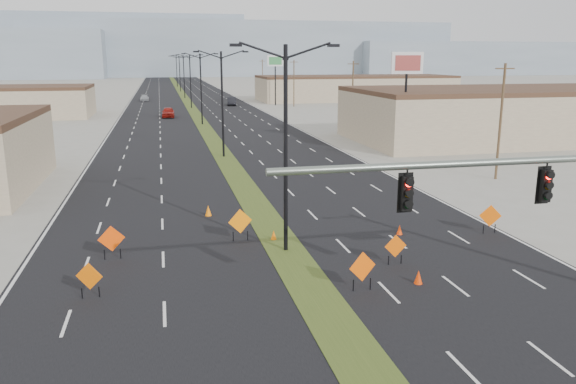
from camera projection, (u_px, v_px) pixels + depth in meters
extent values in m
plane|color=gray|center=(373.00, 382.00, 16.67)|extent=(600.00, 600.00, 0.00)
cube|color=black|center=(190.00, 106.00, 111.55)|extent=(25.00, 400.00, 0.02)
cube|color=#364819|center=(190.00, 106.00, 111.55)|extent=(2.00, 400.00, 0.04)
cube|color=tan|center=(507.00, 116.00, 65.99)|extent=(36.00, 18.00, 5.50)
cube|color=tan|center=(355.00, 89.00, 128.57)|extent=(44.00, 16.00, 5.00)
cube|color=gray|center=(244.00, 49.00, 306.59)|extent=(220.00, 50.00, 28.00)
cube|color=gray|center=(483.00, 59.00, 328.17)|extent=(160.00, 50.00, 18.00)
cube|color=gray|center=(113.00, 46.00, 310.14)|extent=(140.00, 50.00, 32.00)
cylinder|color=slate|center=(507.00, 162.00, 18.26)|extent=(16.00, 0.24, 0.24)
cube|color=black|center=(406.00, 193.00, 17.72)|extent=(0.50, 0.28, 1.30)
sphere|color=#FF0C05|center=(409.00, 184.00, 17.49)|extent=(0.22, 0.22, 0.22)
cube|color=black|center=(545.00, 186.00, 18.79)|extent=(0.50, 0.28, 1.30)
sphere|color=#FF0C05|center=(549.00, 176.00, 18.55)|extent=(0.22, 0.22, 0.22)
cylinder|color=black|center=(286.00, 152.00, 26.89)|extent=(0.20, 0.20, 10.00)
cube|color=black|center=(236.00, 45.00, 25.25)|extent=(0.55, 0.24, 0.14)
cube|color=black|center=(333.00, 46.00, 26.23)|extent=(0.55, 0.24, 0.14)
cylinder|color=black|center=(222.00, 105.00, 53.46)|extent=(0.20, 0.20, 10.00)
cube|color=black|center=(196.00, 52.00, 51.82)|extent=(0.55, 0.24, 0.14)
cube|color=black|center=(245.00, 52.00, 52.80)|extent=(0.55, 0.24, 0.14)
cylinder|color=black|center=(201.00, 89.00, 80.02)|extent=(0.20, 0.20, 10.00)
cube|color=black|center=(183.00, 54.00, 78.38)|extent=(0.55, 0.24, 0.14)
cube|color=black|center=(216.00, 54.00, 79.36)|extent=(0.55, 0.24, 0.14)
cylinder|color=black|center=(190.00, 82.00, 106.59)|extent=(0.20, 0.20, 10.00)
cube|color=black|center=(177.00, 55.00, 104.95)|extent=(0.55, 0.24, 0.14)
cube|color=black|center=(202.00, 55.00, 105.93)|extent=(0.55, 0.24, 0.14)
cylinder|color=black|center=(184.00, 77.00, 133.15)|extent=(0.20, 0.20, 10.00)
cube|color=black|center=(173.00, 55.00, 131.51)|extent=(0.55, 0.24, 0.14)
cube|color=black|center=(193.00, 55.00, 132.49)|extent=(0.55, 0.24, 0.14)
cylinder|color=black|center=(180.00, 74.00, 159.72)|extent=(0.20, 0.20, 10.00)
cube|color=black|center=(171.00, 56.00, 158.08)|extent=(0.55, 0.24, 0.14)
cube|color=black|center=(187.00, 56.00, 159.06)|extent=(0.55, 0.24, 0.14)
cylinder|color=black|center=(177.00, 71.00, 186.28)|extent=(0.20, 0.20, 10.00)
cube|color=black|center=(169.00, 56.00, 184.64)|extent=(0.55, 0.24, 0.14)
cube|color=black|center=(183.00, 56.00, 185.62)|extent=(0.55, 0.24, 0.14)
cylinder|color=#4C3823|center=(500.00, 122.00, 43.62)|extent=(0.20, 0.20, 9.00)
cube|color=#4C3823|center=(505.00, 69.00, 42.66)|extent=(1.60, 0.10, 0.10)
cylinder|color=#4C3823|center=(353.00, 95.00, 76.82)|extent=(0.20, 0.20, 9.00)
cube|color=#4C3823|center=(353.00, 64.00, 75.87)|extent=(1.60, 0.10, 0.10)
cylinder|color=#4C3823|center=(294.00, 83.00, 110.03)|extent=(0.20, 0.20, 9.00)
cube|color=#4C3823|center=(294.00, 62.00, 109.08)|extent=(1.60, 0.10, 0.10)
cylinder|color=#4C3823|center=(262.00, 78.00, 143.24)|extent=(0.20, 0.20, 9.00)
cube|color=#4C3823|center=(262.00, 61.00, 142.28)|extent=(1.60, 0.10, 0.10)
imported|color=maroon|center=(168.00, 112.00, 90.62)|extent=(2.10, 4.87, 1.64)
imported|color=black|center=(232.00, 101.00, 113.84)|extent=(2.25, 5.10, 1.63)
imported|color=#9EA1A7|center=(145.00, 98.00, 125.59)|extent=(1.83, 4.46, 1.29)
cube|color=#DE5B04|center=(89.00, 276.00, 22.29)|extent=(1.07, 0.41, 1.12)
cylinder|color=black|center=(82.00, 293.00, 22.39)|extent=(0.05, 0.05, 0.47)
cylinder|color=black|center=(99.00, 292.00, 22.53)|extent=(0.05, 0.05, 0.47)
cube|color=#FF4805|center=(111.00, 239.00, 26.58)|extent=(1.25, 0.26, 1.26)
cylinder|color=black|center=(105.00, 255.00, 26.68)|extent=(0.05, 0.05, 0.52)
cylinder|color=black|center=(121.00, 254.00, 26.84)|extent=(0.05, 0.05, 0.52)
cube|color=orange|center=(240.00, 221.00, 29.26)|extent=(1.28, 0.34, 1.31)
cylinder|color=black|center=(233.00, 237.00, 29.37)|extent=(0.05, 0.05, 0.54)
cylinder|color=black|center=(248.00, 236.00, 29.53)|extent=(0.05, 0.05, 0.54)
cube|color=#FC5805|center=(362.00, 267.00, 22.98)|extent=(1.24, 0.36, 1.27)
cylinder|color=black|center=(353.00, 285.00, 23.09)|extent=(0.05, 0.05, 0.53)
cylinder|color=black|center=(370.00, 284.00, 23.24)|extent=(0.05, 0.05, 0.53)
cube|color=#F15905|center=(396.00, 246.00, 25.96)|extent=(1.09, 0.08, 1.09)
cylinder|color=black|center=(389.00, 260.00, 26.05)|extent=(0.05, 0.05, 0.45)
cylinder|color=black|center=(401.00, 259.00, 26.19)|extent=(0.05, 0.05, 0.45)
cube|color=#E85704|center=(490.00, 216.00, 30.56)|extent=(1.18, 0.36, 1.21)
cylinder|color=black|center=(483.00, 229.00, 30.66)|extent=(0.05, 0.05, 0.50)
cylinder|color=black|center=(495.00, 229.00, 30.81)|extent=(0.05, 0.05, 0.50)
cone|color=orange|center=(274.00, 235.00, 29.59)|extent=(0.40, 0.40, 0.54)
cone|color=#E83704|center=(418.00, 277.00, 23.85)|extent=(0.44, 0.44, 0.61)
cone|color=#FF3B05|center=(400.00, 230.00, 30.52)|extent=(0.41, 0.41, 0.55)
cone|color=orange|center=(208.00, 211.00, 34.12)|extent=(0.50, 0.50, 0.67)
cylinder|color=black|center=(405.00, 111.00, 57.63)|extent=(0.24, 0.24, 8.24)
cube|color=white|center=(407.00, 63.00, 56.52)|extent=(3.27, 0.75, 2.17)
cube|color=#A13A35|center=(408.00, 63.00, 56.33)|extent=(2.59, 0.37, 1.52)
cylinder|color=black|center=(275.00, 85.00, 113.11)|extent=(0.24, 0.24, 8.18)
cube|color=white|center=(275.00, 61.00, 112.01)|extent=(3.23, 0.36, 2.15)
cube|color=#378B49|center=(275.00, 61.00, 111.82)|extent=(2.58, 0.06, 1.51)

